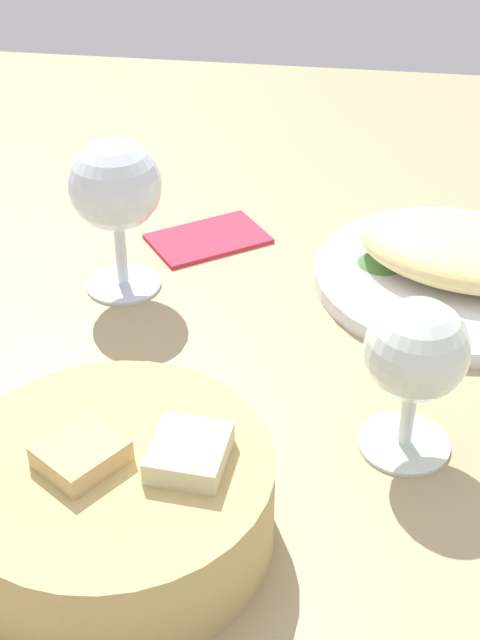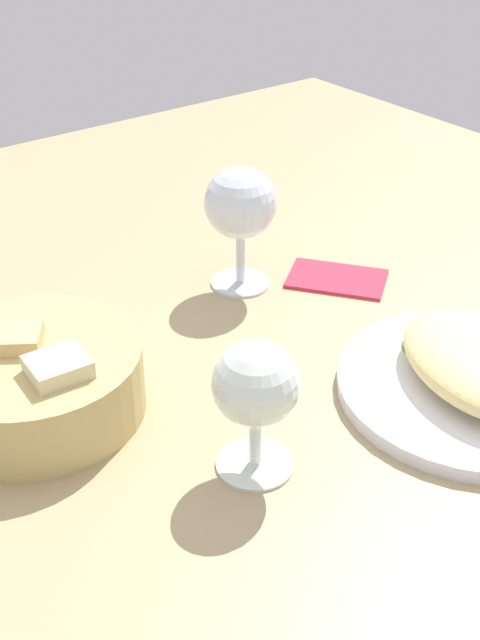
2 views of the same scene
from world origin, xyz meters
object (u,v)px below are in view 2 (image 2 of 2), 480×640
Objects in this scene: plate at (473,387)px; wine_glass_near at (240,208)px; wine_glass_far at (256,390)px; bread_basket at (34,380)px; folded_napkin at (337,277)px.

plate is 1.79× the size of wine_glass_near.
plate is at bearing -101.24° from wine_glass_far.
bread_basket reaches higher than plate.
bread_basket is at bearing 55.50° from folded_napkin.
plate is 1.29× the size of bread_basket.
plate is 2.11× the size of wine_glass_far.
bread_basket is 30.08cm from wine_glass_near.
wine_glass_near is at bearing 9.01° from plate.
bread_basket reaches higher than folded_napkin.
bread_basket is (21.96, 33.16, 2.64)cm from plate.
wine_glass_far is (-25.00, 17.48, -1.68)cm from wine_glass_near.
wine_glass_near is 1.18× the size of wine_glass_far.
wine_glass_far is at bearing 88.64° from folded_napkin.
bread_basket is 37.98cm from folded_napkin.
wine_glass_near reaches higher than folded_napkin.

